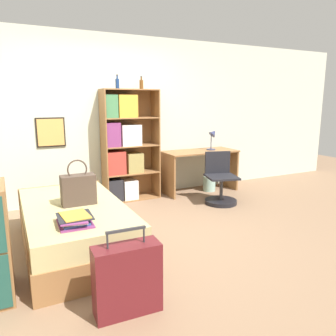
% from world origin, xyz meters
% --- Properties ---
extents(ground_plane, '(14.00, 14.00, 0.00)m').
position_xyz_m(ground_plane, '(0.00, 0.00, 0.00)').
color(ground_plane, '#84664C').
extents(wall_back, '(10.00, 0.09, 2.60)m').
position_xyz_m(wall_back, '(-0.00, 1.72, 1.30)').
color(wall_back, beige).
rests_on(wall_back, ground_plane).
extents(bed, '(1.02, 1.92, 0.50)m').
position_xyz_m(bed, '(-0.79, 0.02, 0.25)').
color(bed, olive).
rests_on(bed, ground_plane).
extents(handbag, '(0.35, 0.17, 0.48)m').
position_xyz_m(handbag, '(-0.73, -0.01, 0.66)').
color(handbag, '#47382D').
rests_on(handbag, bed).
extents(book_stack_on_bed, '(0.31, 0.37, 0.08)m').
position_xyz_m(book_stack_on_bed, '(-0.89, -0.58, 0.54)').
color(book_stack_on_bed, '#7A336B').
rests_on(book_stack_on_bed, bed).
extents(suitcase, '(0.51, 0.21, 0.67)m').
position_xyz_m(suitcase, '(-0.65, -1.30, 0.27)').
color(suitcase, '#5B191E').
rests_on(suitcase, ground_plane).
extents(bookcase, '(0.89, 0.36, 1.76)m').
position_xyz_m(bookcase, '(0.28, 1.48, 0.86)').
color(bookcase, olive).
rests_on(bookcase, ground_plane).
extents(bottle_green, '(0.06, 0.06, 0.21)m').
position_xyz_m(bottle_green, '(0.22, 1.50, 1.84)').
color(bottle_green, navy).
rests_on(bottle_green, bookcase).
extents(bottle_brown, '(0.06, 0.06, 0.20)m').
position_xyz_m(bottle_brown, '(0.62, 1.53, 1.84)').
color(bottle_brown, brown).
rests_on(bottle_brown, bookcase).
extents(desk, '(1.30, 0.57, 0.73)m').
position_xyz_m(desk, '(1.64, 1.38, 0.52)').
color(desk, olive).
rests_on(desk, ground_plane).
extents(desk_lamp, '(0.21, 0.16, 0.38)m').
position_xyz_m(desk_lamp, '(1.91, 1.40, 0.97)').
color(desk_lamp, navy).
rests_on(desk_lamp, desk).
extents(desk_chair, '(0.56, 0.56, 0.79)m').
position_xyz_m(desk_chair, '(1.57, 0.66, 0.25)').
color(desk_chair, black).
rests_on(desk_chair, ground_plane).
extents(waste_bin, '(0.22, 0.22, 0.27)m').
position_xyz_m(waste_bin, '(1.81, 1.33, 0.13)').
color(waste_bin, '#99C1B2').
rests_on(waste_bin, ground_plane).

